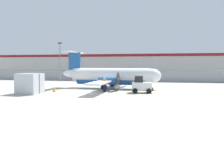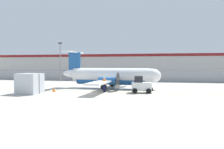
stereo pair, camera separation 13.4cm
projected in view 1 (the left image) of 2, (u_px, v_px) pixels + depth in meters
The scene contains 17 objects.
ground_plane at pixel (92, 91), 25.67m from camera, with size 140.00×140.00×0.01m.
perimeter_fence at pixel (116, 75), 41.31m from camera, with size 98.00×0.10×2.10m.
parking_lot_strip at pixel (124, 78), 52.64m from camera, with size 98.00×17.00×0.12m.
background_building at pixel (132, 64), 70.63m from camera, with size 91.00×8.10×6.50m.
commuter_airplane at pixel (112, 76), 28.92m from camera, with size 13.48×16.06×4.92m.
baggage_tug at pixel (141, 85), 24.39m from camera, with size 2.41×1.54×1.88m.
ground_crew_worker at pixel (105, 84), 25.23m from camera, with size 0.47×0.51×1.70m.
cargo_container at pixel (30, 84), 23.60m from camera, with size 2.58×2.22×2.20m.
traffic_cone_near_left at pixel (54, 89), 25.33m from camera, with size 0.36×0.36×0.64m.
traffic_cone_near_right at pixel (104, 86), 29.38m from camera, with size 0.36×0.36×0.64m.
parked_car_0 at pixel (73, 74), 55.10m from camera, with size 4.32×2.25×1.58m.
parked_car_1 at pixel (88, 74), 55.87m from camera, with size 4.27×2.15×1.58m.
parked_car_2 at pixel (109, 74), 54.29m from camera, with size 4.31×2.23×1.58m.
parked_car_3 at pixel (138, 73), 56.44m from camera, with size 4.33×2.29×1.58m.
parked_car_4 at pixel (156, 76), 45.35m from camera, with size 4.27×2.14×1.58m.
parked_car_5 at pixel (186, 75), 46.98m from camera, with size 4.39×2.43×1.58m.
apron_light_pole at pixel (60, 59), 40.53m from camera, with size 0.70×0.30×7.27m.
Camera 1 is at (7.17, -22.64, 3.13)m, focal length 35.00 mm.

